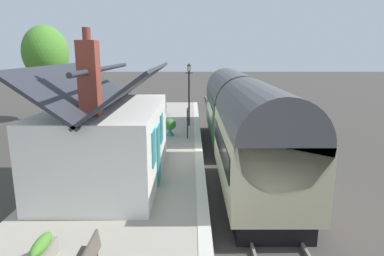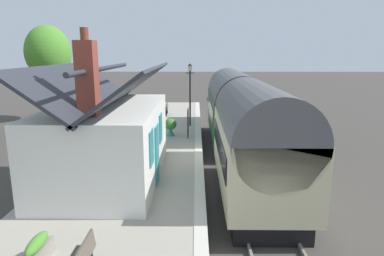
{
  "view_description": "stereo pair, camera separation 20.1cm",
  "coord_description": "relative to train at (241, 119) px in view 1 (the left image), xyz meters",
  "views": [
    {
      "loc": [
        -15.33,
        1.52,
        5.42
      ],
      "look_at": [
        0.7,
        1.5,
        1.83
      ],
      "focal_mm": 31.91,
      "sensor_mm": 36.0,
      "label": 1
    },
    {
      "loc": [
        -15.33,
        1.32,
        5.42
      ],
      "look_at": [
        0.7,
        1.5,
        1.83
      ],
      "focal_mm": 31.91,
      "sensor_mm": 36.0,
      "label": 2
    }
  ],
  "objects": [
    {
      "name": "planter_edge_near",
      "position": [
        7.64,
        5.43,
        -1.0
      ],
      "size": [
        0.51,
        0.51,
        0.76
      ],
      "color": "teal",
      "rests_on": "platform"
    },
    {
      "name": "rail_far",
      "position": [
        -0.95,
        0.72,
        -2.14
      ],
      "size": [
        52.0,
        0.08,
        0.14
      ],
      "primitive_type": "cube",
      "color": "gray",
      "rests_on": "ground"
    },
    {
      "name": "bench_by_lamp",
      "position": [
        8.66,
        4.46,
        -0.91
      ],
      "size": [
        1.41,
        0.46,
        0.88
      ],
      "color": "brown",
      "rests_on": "platform"
    },
    {
      "name": "lamp_post_platform",
      "position": [
        4.95,
        2.58,
        1.32
      ],
      "size": [
        0.32,
        0.5,
        3.89
      ],
      "color": "black",
      "rests_on": "platform"
    },
    {
      "name": "platform",
      "position": [
        -0.95,
        4.79,
        -1.8
      ],
      "size": [
        32.0,
        5.78,
        0.83
      ],
      "primitive_type": "cube",
      "color": "#A39B8C",
      "rests_on": "ground"
    },
    {
      "name": "platform_edge_coping",
      "position": [
        -0.95,
        2.08,
        -1.38
      ],
      "size": [
        32.0,
        0.36,
        0.02
      ],
      "primitive_type": "cube",
      "color": "beige",
      "rests_on": "platform"
    },
    {
      "name": "ground_plane",
      "position": [
        -0.95,
        0.9,
        -2.21
      ],
      "size": [
        160.0,
        160.0,
        0.0
      ],
      "primitive_type": "plane",
      "color": "#423D38"
    },
    {
      "name": "station_sign_board",
      "position": [
        1.96,
        2.64,
        -0.2
      ],
      "size": [
        0.96,
        0.06,
        1.57
      ],
      "color": "black",
      "rests_on": "platform"
    },
    {
      "name": "train",
      "position": [
        0.0,
        0.0,
        0.0
      ],
      "size": [
        15.82,
        2.73,
        4.32
      ],
      "color": "black",
      "rests_on": "ground"
    },
    {
      "name": "station_building",
      "position": [
        -4.25,
        5.43,
        0.1
      ],
      "size": [
        7.15,
        3.92,
        5.28
      ],
      "color": "white",
      "rests_on": "platform"
    },
    {
      "name": "planter_corner_building",
      "position": [
        -9.59,
        5.69,
        -1.08
      ],
      "size": [
        1.05,
        0.32,
        0.64
      ],
      "color": "gray",
      "rests_on": "platform"
    },
    {
      "name": "rail_near",
      "position": [
        -0.95,
        -0.72,
        -2.14
      ],
      "size": [
        52.0,
        0.08,
        0.14
      ],
      "primitive_type": "cube",
      "color": "gray",
      "rests_on": "ground"
    },
    {
      "name": "tree_far_left",
      "position": [
        10.96,
        13.81,
        3.09
      ],
      "size": [
        3.9,
        3.41,
        7.45
      ],
      "color": "#4C3828",
      "rests_on": "ground"
    },
    {
      "name": "planter_by_door",
      "position": [
        2.32,
        3.64,
        -0.85
      ],
      "size": [
        0.69,
        0.69,
        0.95
      ],
      "color": "teal",
      "rests_on": "platform"
    }
  ]
}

